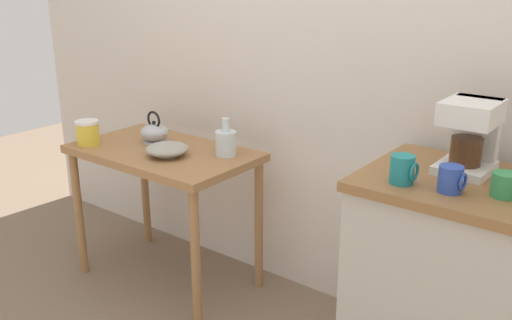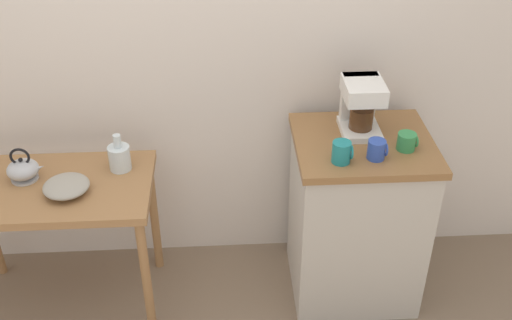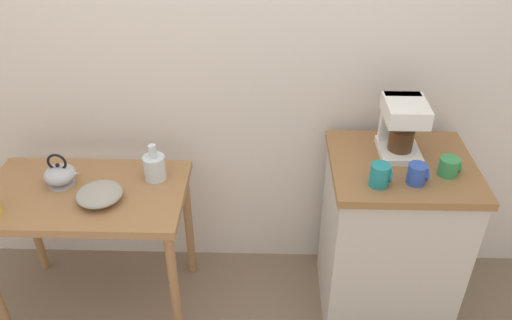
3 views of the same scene
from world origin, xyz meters
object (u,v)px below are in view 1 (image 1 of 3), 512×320
mug_dark_teal (403,169)px  mug_blue (451,179)px  bowl_stoneware (167,149)px  teakettle (155,133)px  glass_carafe_vase (226,142)px  mug_tall_green (505,185)px  canister_enamel (88,133)px  coffee_maker (471,132)px

mug_dark_teal → mug_blue: (0.16, 0.02, -0.00)m
bowl_stoneware → teakettle: size_ratio=1.16×
teakettle → glass_carafe_vase: bearing=8.1°
mug_blue → mug_tall_green: bearing=23.5°
canister_enamel → mug_dark_teal: 1.69m
canister_enamel → mug_tall_green: (1.99, 0.13, 0.14)m
coffee_maker → mug_dark_teal: size_ratio=2.63×
glass_carafe_vase → coffee_maker: coffee_maker is taller
teakettle → mug_tall_green: (1.75, -0.11, 0.15)m
canister_enamel → coffee_maker: coffee_maker is taller
glass_carafe_vase → canister_enamel: size_ratio=1.47×
mug_blue → bowl_stoneware: bearing=177.9°
glass_carafe_vase → mug_dark_teal: mug_dark_teal is taller
coffee_maker → mug_dark_teal: 0.31m
mug_tall_green → glass_carafe_vase: bearing=172.8°
glass_carafe_vase → coffee_maker: (1.13, 0.02, 0.24)m
mug_blue → mug_tall_green: mug_blue is taller
mug_dark_teal → mug_blue: size_ratio=1.11×
bowl_stoneware → glass_carafe_vase: glass_carafe_vase is taller
glass_carafe_vase → mug_blue: mug_blue is taller
mug_dark_teal → canister_enamel: bearing=-178.5°
bowl_stoneware → coffee_maker: coffee_maker is taller
glass_carafe_vase → mug_blue: size_ratio=2.08×
bowl_stoneware → teakettle: bearing=150.7°
mug_blue → teakettle: bearing=173.9°
coffee_maker → mug_dark_teal: coffee_maker is taller
bowl_stoneware → mug_tall_green: size_ratio=2.27×
bowl_stoneware → mug_blue: size_ratio=2.32×
canister_enamel → coffee_maker: bearing=9.8°
mug_dark_teal → mug_tall_green: bearing=15.4°
teakettle → coffee_maker: 1.59m
bowl_stoneware → coffee_maker: (1.35, 0.20, 0.27)m
coffee_maker → mug_dark_teal: (-0.13, -0.27, -0.09)m
mug_tall_green → canister_enamel: bearing=-176.3°
mug_tall_green → mug_dark_teal: bearing=-164.6°
mug_blue → canister_enamel: bearing=-178.1°
mug_dark_teal → mug_blue: mug_dark_teal is taller
teakettle → mug_blue: bearing=-6.1°
teakettle → mug_dark_teal: (1.44, -0.19, 0.16)m
mug_dark_teal → mug_blue: bearing=6.9°
teakettle → coffee_maker: (1.57, 0.08, 0.25)m
glass_carafe_vase → bowl_stoneware: bearing=-139.9°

